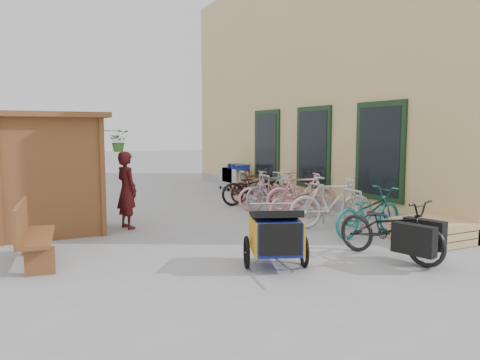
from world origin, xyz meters
name	(u,v)px	position (x,y,z in m)	size (l,w,h in m)	color
ground	(253,243)	(0.00, 0.00, 0.00)	(80.00, 80.00, 0.00)	#939396
building	(364,86)	(6.49, 4.50, 3.49)	(6.07, 13.00, 7.00)	tan
kiosk	(45,156)	(-3.28, 2.47, 1.55)	(2.49, 1.65, 2.40)	brown
bike_rack	(288,193)	(2.30, 2.40, 0.52)	(0.05, 5.35, 0.86)	#A5A8AD
pallet_stack	(432,231)	(3.00, -1.40, 0.21)	(1.00, 1.20, 0.40)	tan
bench	(31,233)	(-3.68, 0.30, 0.49)	(0.66, 1.58, 0.97)	brown
shopping_carts	(234,175)	(3.00, 6.94, 0.55)	(0.53, 1.46, 0.95)	silver
child_trailer	(276,233)	(-0.39, -1.46, 0.52)	(1.05, 1.60, 0.94)	navy
cargo_bike	(392,229)	(1.48, -1.94, 0.49)	(1.09, 1.98, 0.99)	black
person_kiosk	(127,190)	(-1.72, 2.37, 0.81)	(0.59, 0.39, 1.63)	maroon
bike_0	(368,212)	(2.31, -0.47, 0.47)	(0.63, 1.80, 0.94)	#20807C
bike_1	(331,202)	(2.12, 0.44, 0.55)	(0.52, 1.83, 1.10)	silver
bike_2	(297,201)	(2.12, 1.73, 0.40)	(0.53, 1.51, 0.80)	pink
bike_3	(302,193)	(2.49, 2.09, 0.53)	(0.50, 1.78, 1.07)	pink
bike_4	(272,192)	(2.19, 2.99, 0.47)	(0.62, 1.79, 0.94)	pink
bike_5	(270,190)	(2.16, 3.05, 0.51)	(0.48, 1.70, 1.02)	#A7A7AC
bike_6	(254,187)	(2.18, 3.99, 0.50)	(0.66, 1.89, 0.99)	black
bike_7	(253,186)	(2.37, 4.35, 0.47)	(0.44, 1.57, 0.94)	maroon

